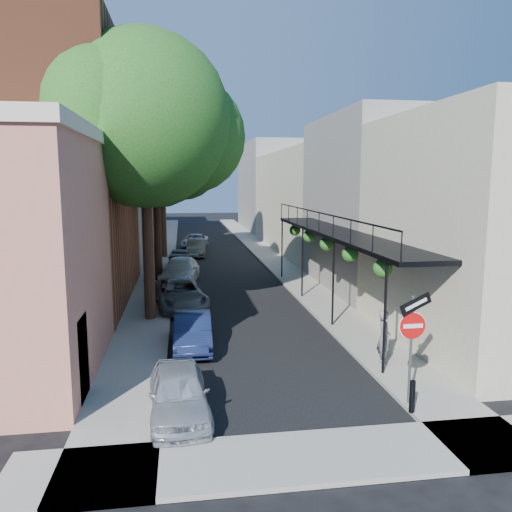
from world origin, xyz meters
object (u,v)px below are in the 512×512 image
object	(u,v)px
bollard	(412,396)
parked_car_c	(180,295)
oak_near	(156,125)
parked_car_b	(193,331)
oak_mid	(163,156)
parked_car_d	(180,271)
parked_car_f	(196,248)
parked_car_e	(180,259)
parked_car_a	(179,392)
pedestrian	(384,338)
sign_post	(412,330)
oak_far	(168,145)
parked_car_g	(195,241)

from	to	relation	value
bollard	parked_car_c	world-z (taller)	parked_car_c
oak_near	parked_car_b	xyz separation A→B (m)	(1.21, -3.90, -7.29)
parked_car_b	oak_mid	bearing A→B (deg)	96.87
parked_car_d	parked_car_f	world-z (taller)	parked_car_d
parked_car_b	bollard	bearing A→B (deg)	-47.92
parked_car_e	parked_car_f	world-z (taller)	parked_car_e
parked_car_a	pedestrian	size ratio (longest dim) A/B	2.06
sign_post	oak_mid	world-z (taller)	oak_mid
oak_far	parked_car_a	size ratio (longest dim) A/B	3.37
bollard	oak_far	bearing A→B (deg)	103.35
sign_post	parked_car_e	size ratio (longest dim) A/B	0.78
bollard	pedestrian	xyz separation A→B (m)	(0.57, 3.13, 0.46)
parked_car_e	oak_near	bearing A→B (deg)	-95.12
parked_car_g	pedestrian	xyz separation A→B (m)	(4.97, -28.44, 0.37)
oak_mid	oak_near	bearing A→B (deg)	-89.63
sign_post	parked_car_b	world-z (taller)	sign_post
parked_car_a	parked_car_b	bearing A→B (deg)	81.60
oak_mid	parked_car_a	world-z (taller)	oak_mid
parked_car_a	parked_car_g	xyz separation A→B (m)	(1.20, 30.69, 0.01)
parked_car_c	parked_car_f	bearing A→B (deg)	77.68
parked_car_d	parked_car_e	bearing A→B (deg)	96.94
parked_car_e	oak_far	bearing A→B (deg)	96.91
parked_car_b	parked_car_g	size ratio (longest dim) A/B	0.82
parked_car_d	pedestrian	world-z (taller)	pedestrian
oak_near	parked_car_e	size ratio (longest dim) A/B	2.99
oak_mid	parked_car_f	size ratio (longest dim) A/B	2.62
parked_car_a	parked_car_b	distance (m)	5.01
oak_near	parked_car_c	bearing A→B (deg)	64.77
oak_mid	oak_far	distance (m)	9.12
sign_post	parked_car_g	xyz separation A→B (m)	(-4.56, 31.09, -1.43)
parked_car_b	parked_car_d	world-z (taller)	parked_car_d
parked_car_f	parked_car_g	distance (m)	4.44
sign_post	bollard	size ratio (longest dim) A/B	3.74
sign_post	parked_car_c	bearing A→B (deg)	117.81
sign_post	parked_car_c	distance (m)	12.42
sign_post	parked_car_e	world-z (taller)	sign_post
bollard	pedestrian	world-z (taller)	pedestrian
parked_car_e	parked_car_f	size ratio (longest dim) A/B	0.98
parked_car_f	parked_car_g	world-z (taller)	parked_car_f
oak_near	parked_car_f	bearing A→B (deg)	83.54
parked_car_a	parked_car_f	xyz separation A→B (m)	(1.20, 26.25, 0.04)
bollard	parked_car_b	world-z (taller)	parked_car_b
sign_post	parked_car_g	bearing A→B (deg)	98.34
parked_car_e	parked_car_a	bearing A→B (deg)	-91.42
oak_far	parked_car_c	bearing A→B (deg)	-87.19
oak_mid	pedestrian	bearing A→B (deg)	-64.42
parked_car_a	parked_car_g	distance (m)	30.71
oak_far	parked_car_f	xyz separation A→B (m)	(1.95, 0.36, -7.62)
bollard	parked_car_g	world-z (taller)	parked_car_g
sign_post	parked_car_d	bearing A→B (deg)	109.19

